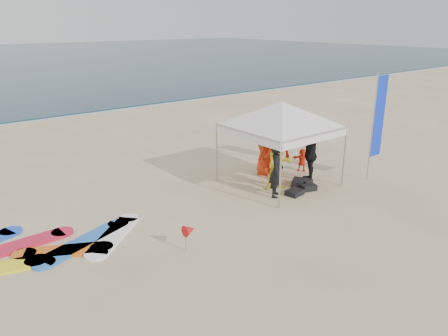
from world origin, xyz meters
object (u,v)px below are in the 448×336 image
object	(u,v)px
person_yellow	(279,163)
person_seated	(302,160)
person_orange_b	(265,148)
person_black_a	(276,171)
person_black_b	(310,154)
canopy_tent	(282,102)
feather_flag	(378,118)
surfboard_spread	(27,252)
person_orange_a	(276,153)
marker_pennant	(190,230)

from	to	relation	value
person_yellow	person_seated	bearing A→B (deg)	45.42
person_orange_b	person_seated	bearing A→B (deg)	119.67
person_black_a	person_black_b	bearing A→B (deg)	-28.30
person_black_a	canopy_tent	bearing A→B (deg)	3.90
person_black_b	feather_flag	world-z (taller)	feather_flag
person_yellow	person_seated	xyz separation A→B (m)	(1.89, 0.71, -0.43)
surfboard_spread	person_black_b	bearing A→B (deg)	-5.56
person_black_a	person_yellow	xyz separation A→B (m)	(0.50, 0.38, 0.02)
person_black_a	person_yellow	world-z (taller)	person_yellow
person_yellow	surfboard_spread	size ratio (longest dim) A/B	0.32
person_black_b	feather_flag	xyz separation A→B (m)	(1.82, -1.17, 1.15)
person_orange_b	feather_flag	bearing A→B (deg)	99.26
surfboard_spread	canopy_tent	bearing A→B (deg)	-2.66
person_orange_b	person_seated	xyz separation A→B (m)	(1.22, -0.60, -0.50)
person_black_a	person_seated	world-z (taller)	person_black_a
person_orange_a	canopy_tent	distance (m)	1.81
person_yellow	canopy_tent	bearing A→B (deg)	68.65
person_yellow	surfboard_spread	bearing A→B (deg)	-160.81
person_black_a	feather_flag	size ratio (longest dim) A/B	0.46
person_black_a	surfboard_spread	world-z (taller)	person_black_a
canopy_tent	marker_pennant	distance (m)	5.53
person_seated	surfboard_spread	size ratio (longest dim) A/B	0.16
person_orange_a	person_seated	world-z (taller)	person_orange_a
person_orange_b	marker_pennant	world-z (taller)	person_orange_b
surfboard_spread	marker_pennant	bearing A→B (deg)	-35.61
person_yellow	person_orange_a	world-z (taller)	person_orange_a
person_orange_a	person_black_b	size ratio (longest dim) A/B	0.99
person_black_b	surfboard_spread	distance (m)	8.80
person_orange_a	person_orange_b	size ratio (longest dim) A/B	1.01
person_yellow	person_black_b	bearing A→B (deg)	19.27
person_black_b	canopy_tent	size ratio (longest dim) A/B	0.46
surfboard_spread	person_seated	bearing A→B (deg)	-0.06
person_yellow	canopy_tent	world-z (taller)	canopy_tent
person_orange_b	surfboard_spread	xyz separation A→B (m)	(-8.07, -0.59, -0.88)
person_black_a	canopy_tent	world-z (taller)	canopy_tent
person_orange_b	surfboard_spread	distance (m)	8.14
person_seated	surfboard_spread	distance (m)	9.30
person_yellow	person_orange_b	xyz separation A→B (m)	(0.67, 1.31, 0.07)
person_black_a	person_orange_a	xyz separation A→B (m)	(1.08, 1.10, 0.10)
person_black_b	person_seated	world-z (taller)	person_black_b
canopy_tent	marker_pennant	bearing A→B (deg)	-159.12
person_black_a	canopy_tent	distance (m)	2.18
person_orange_b	surfboard_spread	size ratio (longest dim) A/B	0.35
person_orange_a	person_orange_b	xyz separation A→B (m)	(0.08, 0.60, -0.01)
person_orange_a	person_black_b	world-z (taller)	person_black_b
canopy_tent	surfboard_spread	distance (m)	8.22
person_orange_a	surfboard_spread	distance (m)	8.03
feather_flag	person_orange_a	bearing A→B (deg)	141.71
person_orange_b	feather_flag	xyz separation A→B (m)	(2.47, -2.61, 1.17)
person_orange_a	person_orange_b	distance (m)	0.60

